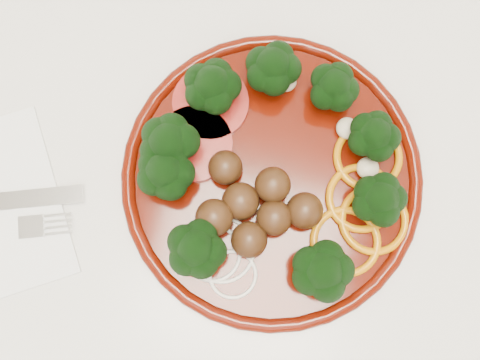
# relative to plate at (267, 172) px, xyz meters

# --- Properties ---
(counter) EXTENTS (2.40, 0.60, 0.90)m
(counter) POSITION_rel_plate_xyz_m (0.01, -0.02, -0.47)
(counter) COLOR beige
(counter) RESTS_ON ground
(plate) EXTENTS (0.30, 0.30, 0.07)m
(plate) POSITION_rel_plate_xyz_m (0.00, 0.00, 0.00)
(plate) COLOR #440B02
(plate) RESTS_ON counter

